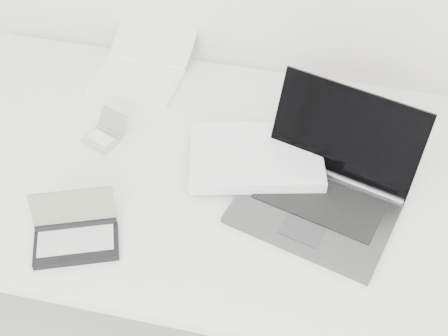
% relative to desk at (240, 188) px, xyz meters
% --- Properties ---
extents(desk, '(1.60, 0.80, 0.73)m').
position_rel_desk_xyz_m(desk, '(0.00, 0.00, 0.00)').
color(desk, white).
rests_on(desk, ground).
extents(laptop_large, '(0.54, 0.41, 0.22)m').
position_rel_desk_xyz_m(laptop_large, '(0.11, -0.00, 0.08)').
color(laptop_large, '#515456').
rests_on(laptop_large, desk).
extents(netbook_open_white, '(0.25, 0.31, 0.08)m').
position_rel_desk_xyz_m(netbook_open_white, '(-0.34, 0.31, 0.07)').
color(netbook_open_white, white).
rests_on(netbook_open_white, desk).
extents(pda_silver, '(0.11, 0.12, 0.06)m').
position_rel_desk_xyz_m(pda_silver, '(-0.35, 0.05, 0.06)').
color(pda_silver, silver).
rests_on(pda_silver, desk).
extents(palmtop_charcoal, '(0.21, 0.18, 0.10)m').
position_rel_desk_xyz_m(palmtop_charcoal, '(-0.30, -0.26, 0.07)').
color(palmtop_charcoal, black).
rests_on(palmtop_charcoal, desk).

